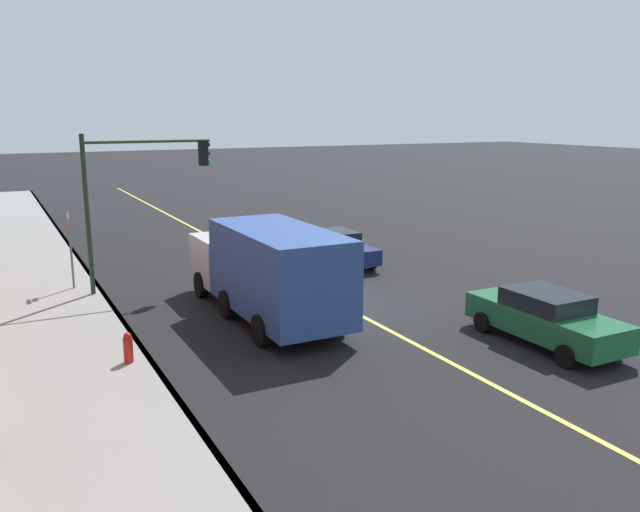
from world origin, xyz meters
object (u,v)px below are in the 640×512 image
object	(u,v)px
fire_hydrant	(128,350)
street_sign_post	(70,245)
car_green	(545,317)
traffic_light_mast	(137,184)
car_navy	(335,247)
truck_blue	(268,269)

from	to	relation	value
fire_hydrant	street_sign_post	bearing A→B (deg)	2.11
car_green	traffic_light_mast	distance (m)	14.13
car_green	traffic_light_mast	xyz separation A→B (m)	(10.63, 8.77, 3.14)
traffic_light_mast	car_green	bearing A→B (deg)	-140.47
traffic_light_mast	street_sign_post	world-z (taller)	traffic_light_mast
car_navy	street_sign_post	size ratio (longest dim) A/B	1.58
traffic_light_mast	fire_hydrant	world-z (taller)	traffic_light_mast
truck_blue	fire_hydrant	bearing A→B (deg)	115.21
car_navy	street_sign_post	world-z (taller)	street_sign_post
truck_blue	street_sign_post	xyz separation A→B (m)	(6.02, 5.09, 0.15)
car_navy	truck_blue	size ratio (longest dim) A/B	0.58
car_green	fire_hydrant	xyz separation A→B (m)	(3.50, 10.70, -0.31)
car_green	car_navy	xyz separation A→B (m)	(11.41, 0.46, -0.05)
truck_blue	street_sign_post	world-z (taller)	truck_blue
truck_blue	street_sign_post	bearing A→B (deg)	40.22
car_green	fire_hydrant	world-z (taller)	car_green
fire_hydrant	truck_blue	bearing A→B (deg)	-64.79
car_navy	truck_blue	xyz separation A→B (m)	(-5.66, 5.46, 0.86)
car_navy	street_sign_post	xyz separation A→B (m)	(0.35, 10.54, 1.02)
car_green	street_sign_post	size ratio (longest dim) A/B	1.59
truck_blue	traffic_light_mast	distance (m)	6.11
car_navy	fire_hydrant	distance (m)	12.94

